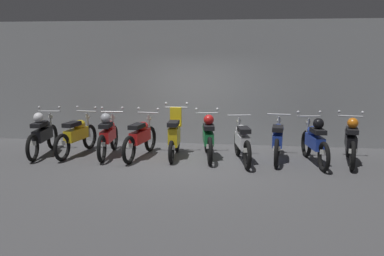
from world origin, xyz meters
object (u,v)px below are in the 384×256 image
(motorbike_slot_1, at_px, (77,135))
(motorbike_slot_5, at_px, (208,136))
(motorbike_slot_3, at_px, (141,137))
(motorbike_slot_8, at_px, (315,141))
(motorbike_slot_4, at_px, (175,135))
(motorbike_slot_7, at_px, (278,140))
(motorbike_slot_0, at_px, (43,134))
(motorbike_slot_2, at_px, (108,135))
(motorbike_slot_6, at_px, (242,141))
(motorbike_slot_9, at_px, (351,141))

(motorbike_slot_1, relative_size, motorbike_slot_5, 1.00)
(motorbike_slot_3, xyz_separation_m, motorbike_slot_8, (4.07, -0.10, 0.04))
(motorbike_slot_4, relative_size, motorbike_slot_7, 0.86)
(motorbike_slot_0, height_order, motorbike_slot_3, same)
(motorbike_slot_2, xyz_separation_m, motorbike_slot_6, (3.26, -0.17, -0.04))
(motorbike_slot_1, bearing_deg, motorbike_slot_9, -0.13)
(motorbike_slot_1, xyz_separation_m, motorbike_slot_2, (0.81, -0.03, 0.04))
(motorbike_slot_4, height_order, motorbike_slot_8, motorbike_slot_4)
(motorbike_slot_5, bearing_deg, motorbike_slot_4, 179.36)
(motorbike_slot_2, distance_m, motorbike_slot_3, 0.82)
(motorbike_slot_8, distance_m, motorbike_slot_9, 0.83)
(motorbike_slot_4, bearing_deg, motorbike_slot_2, -176.61)
(motorbike_slot_5, height_order, motorbike_slot_9, same)
(motorbike_slot_1, height_order, motorbike_slot_9, same)
(motorbike_slot_8, bearing_deg, motorbike_slot_2, 178.54)
(motorbike_slot_2, relative_size, motorbike_slot_3, 1.00)
(motorbike_slot_6, bearing_deg, motorbike_slot_4, 170.57)
(motorbike_slot_7, bearing_deg, motorbike_slot_4, -179.98)
(motorbike_slot_1, bearing_deg, motorbike_slot_0, -169.77)
(motorbike_slot_8, bearing_deg, motorbike_slot_7, 164.66)
(motorbike_slot_0, relative_size, motorbike_slot_2, 1.00)
(motorbike_slot_2, bearing_deg, motorbike_slot_5, 2.05)
(motorbike_slot_1, height_order, motorbike_slot_8, same)
(motorbike_slot_1, height_order, motorbike_slot_7, motorbike_slot_1)
(motorbike_slot_2, height_order, motorbike_slot_4, motorbike_slot_4)
(motorbike_slot_3, distance_m, motorbike_slot_4, 0.82)
(motorbike_slot_7, bearing_deg, motorbike_slot_5, -179.65)
(motorbike_slot_2, bearing_deg, motorbike_slot_0, -175.97)
(motorbike_slot_2, bearing_deg, motorbike_slot_1, 177.66)
(motorbike_slot_8, xyz_separation_m, motorbike_slot_9, (0.82, 0.14, 0.00))
(motorbike_slot_0, distance_m, motorbike_slot_3, 2.45)
(motorbike_slot_5, xyz_separation_m, motorbike_slot_6, (0.81, -0.26, -0.04))
(motorbike_slot_0, bearing_deg, motorbike_slot_9, 1.04)
(motorbike_slot_1, relative_size, motorbike_slot_6, 1.00)
(motorbike_slot_1, distance_m, motorbike_slot_3, 1.63)
(motorbike_slot_2, distance_m, motorbike_slot_8, 4.89)
(motorbike_slot_5, bearing_deg, motorbike_slot_9, -1.20)
(motorbike_slot_2, relative_size, motorbike_slot_7, 1.00)
(motorbike_slot_5, bearing_deg, motorbike_slot_6, -17.83)
(motorbike_slot_5, height_order, motorbike_slot_8, same)
(motorbike_slot_0, distance_m, motorbike_slot_4, 3.27)
(motorbike_slot_3, xyz_separation_m, motorbike_slot_7, (3.26, 0.13, -0.00))
(motorbike_slot_0, relative_size, motorbike_slot_1, 1.00)
(motorbike_slot_3, distance_m, motorbike_slot_7, 3.26)
(motorbike_slot_0, xyz_separation_m, motorbike_slot_1, (0.82, 0.15, -0.04))
(motorbike_slot_3, relative_size, motorbike_slot_4, 1.15)
(motorbike_slot_0, distance_m, motorbike_slot_5, 4.08)
(motorbike_slot_3, distance_m, motorbike_slot_9, 4.89)
(motorbike_slot_6, distance_m, motorbike_slot_9, 2.46)
(motorbike_slot_4, relative_size, motorbike_slot_8, 0.87)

